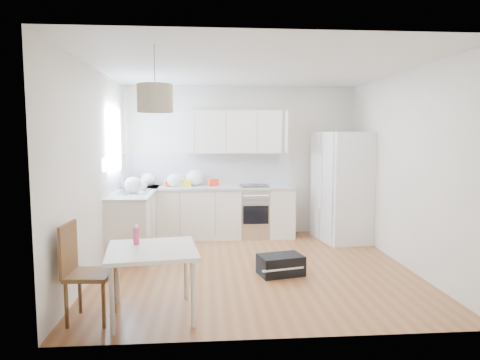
{
  "coord_description": "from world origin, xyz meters",
  "views": [
    {
      "loc": [
        -0.64,
        -5.73,
        1.82
      ],
      "look_at": [
        -0.16,
        0.4,
        1.17
      ],
      "focal_mm": 32.0,
      "sensor_mm": 36.0,
      "label": 1
    }
  ],
  "objects_px": {
    "refrigerator": "(344,187)",
    "dining_table": "(152,256)",
    "dining_chair": "(90,272)",
    "gym_bag": "(281,265)"
  },
  "relations": [
    {
      "from": "refrigerator",
      "to": "dining_table",
      "type": "relative_size",
      "value": 1.9
    },
    {
      "from": "dining_chair",
      "to": "gym_bag",
      "type": "bearing_deg",
      "value": 34.28
    },
    {
      "from": "refrigerator",
      "to": "dining_chair",
      "type": "distance_m",
      "value": 4.61
    },
    {
      "from": "dining_chair",
      "to": "gym_bag",
      "type": "height_order",
      "value": "dining_chair"
    },
    {
      "from": "refrigerator",
      "to": "dining_chair",
      "type": "bearing_deg",
      "value": -147.55
    },
    {
      "from": "refrigerator",
      "to": "gym_bag",
      "type": "bearing_deg",
      "value": -136.67
    },
    {
      "from": "dining_table",
      "to": "dining_chair",
      "type": "relative_size",
      "value": 1.01
    },
    {
      "from": "refrigerator",
      "to": "dining_table",
      "type": "distance_m",
      "value": 4.12
    },
    {
      "from": "gym_bag",
      "to": "dining_chair",
      "type": "bearing_deg",
      "value": -163.29
    },
    {
      "from": "refrigerator",
      "to": "gym_bag",
      "type": "xyz_separation_m",
      "value": [
        -1.4,
        -1.75,
        -0.81
      ]
    }
  ]
}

